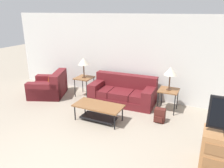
{
  "coord_description": "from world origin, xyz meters",
  "views": [
    {
      "loc": [
        2.31,
        -2.16,
        2.71
      ],
      "look_at": [
        -0.06,
        2.9,
        0.8
      ],
      "focal_mm": 35.0,
      "sensor_mm": 36.0,
      "label": 1
    }
  ],
  "objects_px": {
    "couch": "(123,93)",
    "side_table_left": "(84,79)",
    "coffee_table": "(98,109)",
    "backpack": "(160,115)",
    "armchair": "(49,87)",
    "side_table_right": "(169,92)",
    "table_lamp_left": "(83,62)",
    "table_lamp_right": "(170,71)"
  },
  "relations": [
    {
      "from": "couch",
      "to": "backpack",
      "type": "relative_size",
      "value": 5.51
    },
    {
      "from": "couch",
      "to": "armchair",
      "type": "height_order",
      "value": "couch"
    },
    {
      "from": "couch",
      "to": "backpack",
      "type": "xyz_separation_m",
      "value": [
        1.32,
        -0.76,
        -0.12
      ]
    },
    {
      "from": "armchair",
      "to": "coffee_table",
      "type": "bearing_deg",
      "value": -20.39
    },
    {
      "from": "armchair",
      "to": "side_table_right",
      "type": "height_order",
      "value": "armchair"
    },
    {
      "from": "couch",
      "to": "coffee_table",
      "type": "xyz_separation_m",
      "value": [
        -0.11,
        -1.35,
        0.02
      ]
    },
    {
      "from": "couch",
      "to": "side_table_left",
      "type": "height_order",
      "value": "couch"
    },
    {
      "from": "armchair",
      "to": "side_table_right",
      "type": "distance_m",
      "value": 3.83
    },
    {
      "from": "table_lamp_left",
      "to": "backpack",
      "type": "distance_m",
      "value": 2.94
    },
    {
      "from": "table_lamp_right",
      "to": "backpack",
      "type": "distance_m",
      "value": 1.22
    },
    {
      "from": "table_lamp_left",
      "to": "side_table_left",
      "type": "bearing_deg",
      "value": -135.0
    },
    {
      "from": "side_table_right",
      "to": "table_lamp_left",
      "type": "relative_size",
      "value": 0.97
    },
    {
      "from": "armchair",
      "to": "table_lamp_right",
      "type": "distance_m",
      "value": 3.92
    },
    {
      "from": "coffee_table",
      "to": "table_lamp_right",
      "type": "xyz_separation_m",
      "value": [
        1.48,
        1.33,
        0.83
      ]
    },
    {
      "from": "coffee_table",
      "to": "backpack",
      "type": "distance_m",
      "value": 1.56
    },
    {
      "from": "side_table_left",
      "to": "table_lamp_right",
      "type": "bearing_deg",
      "value": 0.0
    },
    {
      "from": "couch",
      "to": "side_table_left",
      "type": "distance_m",
      "value": 1.38
    },
    {
      "from": "armchair",
      "to": "couch",
      "type": "bearing_deg",
      "value": 11.45
    },
    {
      "from": "couch",
      "to": "side_table_right",
      "type": "relative_size",
      "value": 3.16
    },
    {
      "from": "coffee_table",
      "to": "armchair",
      "type": "bearing_deg",
      "value": 159.61
    },
    {
      "from": "side_table_right",
      "to": "backpack",
      "type": "distance_m",
      "value": 0.83
    },
    {
      "from": "side_table_left",
      "to": "table_lamp_left",
      "type": "height_order",
      "value": "table_lamp_left"
    },
    {
      "from": "side_table_left",
      "to": "table_lamp_right",
      "type": "distance_m",
      "value": 2.78
    },
    {
      "from": "couch",
      "to": "coffee_table",
      "type": "bearing_deg",
      "value": -94.82
    },
    {
      "from": "table_lamp_left",
      "to": "backpack",
      "type": "relative_size",
      "value": 1.8
    },
    {
      "from": "couch",
      "to": "backpack",
      "type": "height_order",
      "value": "couch"
    },
    {
      "from": "side_table_right",
      "to": "table_lamp_left",
      "type": "xyz_separation_m",
      "value": [
        -2.72,
        0.0,
        0.59
      ]
    },
    {
      "from": "armchair",
      "to": "side_table_right",
      "type": "bearing_deg",
      "value": 7.08
    },
    {
      "from": "coffee_table",
      "to": "backpack",
      "type": "height_order",
      "value": "coffee_table"
    },
    {
      "from": "armchair",
      "to": "coffee_table",
      "type": "height_order",
      "value": "armchair"
    },
    {
      "from": "side_table_right",
      "to": "table_lamp_right",
      "type": "xyz_separation_m",
      "value": [
        -0.0,
        0.0,
        0.59
      ]
    },
    {
      "from": "side_table_left",
      "to": "table_lamp_left",
      "type": "xyz_separation_m",
      "value": [
        0.0,
        0.0,
        0.59
      ]
    },
    {
      "from": "armchair",
      "to": "table_lamp_left",
      "type": "relative_size",
      "value": 2.2
    },
    {
      "from": "table_lamp_right",
      "to": "side_table_left",
      "type": "bearing_deg",
      "value": -180.0
    },
    {
      "from": "armchair",
      "to": "backpack",
      "type": "bearing_deg",
      "value": -4.06
    },
    {
      "from": "coffee_table",
      "to": "table_lamp_right",
      "type": "bearing_deg",
      "value": 42.05
    },
    {
      "from": "backpack",
      "to": "table_lamp_right",
      "type": "bearing_deg",
      "value": 86.67
    },
    {
      "from": "side_table_left",
      "to": "table_lamp_right",
      "type": "xyz_separation_m",
      "value": [
        2.72,
        0.0,
        0.59
      ]
    },
    {
      "from": "coffee_table",
      "to": "side_table_right",
      "type": "distance_m",
      "value": 2.0
    },
    {
      "from": "table_lamp_left",
      "to": "couch",
      "type": "bearing_deg",
      "value": 0.89
    },
    {
      "from": "armchair",
      "to": "side_table_left",
      "type": "distance_m",
      "value": 1.2
    },
    {
      "from": "table_lamp_right",
      "to": "backpack",
      "type": "xyz_separation_m",
      "value": [
        -0.04,
        -0.74,
        -0.97
      ]
    }
  ]
}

